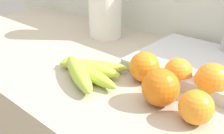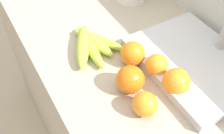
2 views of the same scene
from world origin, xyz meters
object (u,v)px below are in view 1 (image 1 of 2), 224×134
at_px(orange_front, 144,67).
at_px(orange_right, 212,80).
at_px(orange_far_right, 160,87).
at_px(sink_basin, 210,66).
at_px(orange_back_left, 196,107).
at_px(banana_bunch, 86,70).
at_px(orange_back_right, 178,72).

xyz_separation_m(orange_front, orange_right, (0.16, 0.04, 0.00)).
xyz_separation_m(orange_far_right, orange_right, (0.07, 0.11, -0.00)).
bearing_deg(sink_basin, orange_right, -66.80).
bearing_deg(orange_back_left, orange_front, 157.09).
bearing_deg(orange_back_left, banana_bunch, -177.69).
bearing_deg(orange_far_right, sink_basin, 84.91).
height_order(orange_right, orange_back_left, orange_right).
xyz_separation_m(orange_back_right, sink_basin, (0.03, 0.12, -0.02)).
height_order(orange_front, orange_far_right, orange_far_right).
height_order(banana_bunch, orange_right, orange_right).
distance_m(banana_bunch, orange_back_left, 0.30).
relative_size(banana_bunch, orange_far_right, 2.66).
distance_m(banana_bunch, orange_front, 0.15).
height_order(orange_far_right, orange_right, orange_far_right).
bearing_deg(sink_basin, orange_far_right, -95.09).
bearing_deg(orange_back_right, orange_far_right, -83.14).
bearing_deg(orange_back_left, sink_basin, 105.74).
height_order(orange_front, orange_back_left, orange_front).
bearing_deg(orange_front, banana_bunch, -146.01).
distance_m(banana_bunch, orange_right, 0.31).
bearing_deg(orange_right, orange_front, -164.08).
height_order(orange_right, orange_back_right, orange_right).
bearing_deg(sink_basin, orange_front, -123.47).
bearing_deg(banana_bunch, sink_basin, 46.62).
relative_size(orange_back_right, sink_basin, 0.18).
distance_m(orange_front, orange_back_right, 0.08).
distance_m(orange_right, orange_back_left, 0.12).
bearing_deg(orange_front, orange_back_right, 27.25).
distance_m(orange_front, orange_right, 0.16).
relative_size(orange_back_right, orange_back_left, 1.01).
height_order(orange_back_right, orange_back_left, orange_back_right).
distance_m(orange_front, sink_basin, 0.19).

